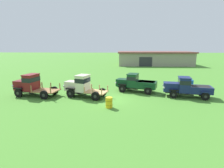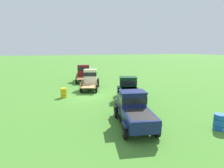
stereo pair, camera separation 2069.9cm
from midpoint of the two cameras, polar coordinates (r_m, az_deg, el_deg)
The scene contains 8 objects.
ground_plane at distance 14.23m, azimuth -36.40°, elevation -10.15°, with size 240.00×240.00×0.00m, color #47842D.
farm_shed at distance 41.88m, azimuth 4.58°, elevation 8.18°, with size 19.82×8.49×3.62m.
vintage_truck_foreground_near at distance 20.74m, azimuth -54.09°, elevation -3.09°, with size 4.98×2.75×2.29m.
vintage_truck_second_in_line at distance 16.47m, azimuth -43.96°, elevation -4.19°, with size 4.77×2.89×2.27m.
vintage_truck_midrow_center at distance 14.83m, azimuth -21.87°, elevation -3.44°, with size 4.84×3.02×2.06m.
vintage_truck_far_side at distance 11.78m, azimuth -3.06°, elevation -6.66°, with size 4.89×2.58×2.06m.
oil_drum_beside_row at distance 16.08m, azimuth 6.37°, elevation -3.56°, with size 0.62×0.62×0.94m.
oil_drum_near_fence at distance 12.39m, azimuth -44.54°, elevation -12.21°, with size 0.61×0.61×0.91m.
Camera 1 is at (0.82, -16.71, 5.17)m, focal length 28.00 mm.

